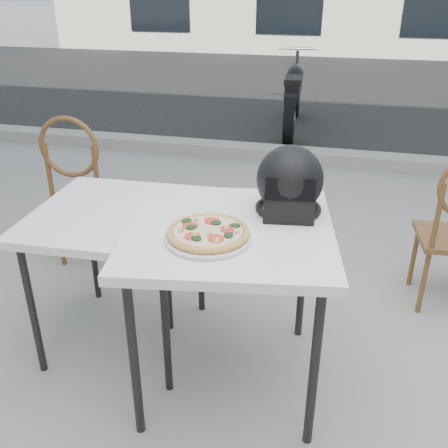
% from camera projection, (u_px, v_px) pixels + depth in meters
% --- Properties ---
extents(ground, '(80.00, 80.00, 0.00)m').
position_uv_depth(ground, '(336.00, 360.00, 2.45)').
color(ground, gray).
rests_on(ground, ground).
extents(street_asphalt, '(30.00, 8.00, 0.00)m').
position_uv_depth(street_asphalt, '(355.00, 89.00, 8.55)').
color(street_asphalt, black).
rests_on(street_asphalt, ground).
extents(curb, '(30.00, 0.25, 0.12)m').
position_uv_depth(curb, '(350.00, 159.00, 5.04)').
color(curb, gray).
rests_on(curb, ground).
extents(cafe_table_main, '(0.96, 0.96, 0.79)m').
position_uv_depth(cafe_table_main, '(230.00, 242.00, 2.04)').
color(cafe_table_main, white).
rests_on(cafe_table_main, ground).
extents(plate, '(0.37, 0.37, 0.02)m').
position_uv_depth(plate, '(208.00, 238.00, 1.90)').
color(plate, white).
rests_on(plate, cafe_table_main).
extents(pizza, '(0.36, 0.36, 0.04)m').
position_uv_depth(pizza, '(208.00, 232.00, 1.89)').
color(pizza, '#E0AD52').
rests_on(pizza, plate).
extents(helmet, '(0.32, 0.33, 0.29)m').
position_uv_depth(helmet, '(290.00, 184.00, 2.08)').
color(helmet, black).
rests_on(helmet, cafe_table_main).
extents(cafe_table_side, '(0.80, 0.80, 0.72)m').
position_uv_depth(cafe_table_side, '(118.00, 224.00, 2.33)').
color(cafe_table_side, white).
rests_on(cafe_table_side, ground).
extents(cafe_chair_side, '(0.40, 0.40, 0.99)m').
position_uv_depth(cafe_chair_side, '(81.00, 183.00, 3.09)').
color(cafe_chair_side, brown).
rests_on(cafe_chair_side, ground).
extents(motorcycle, '(0.48, 1.86, 0.92)m').
position_uv_depth(motorcycle, '(293.00, 96.00, 6.12)').
color(motorcycle, black).
rests_on(motorcycle, street_asphalt).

